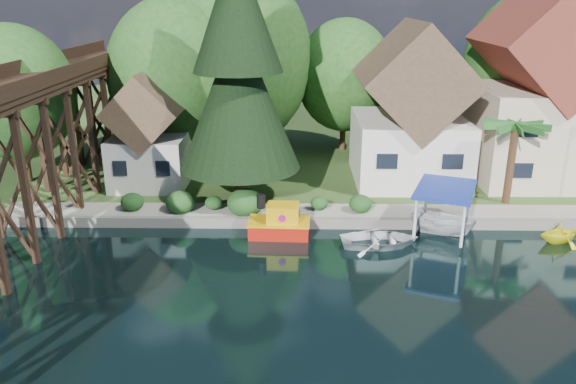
# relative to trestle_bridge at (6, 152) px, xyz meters

# --- Properties ---
(ground) EXTENTS (140.00, 140.00, 0.00)m
(ground) POSITION_rel_trestle_bridge_xyz_m (16.00, -5.17, -5.35)
(ground) COLOR black
(ground) RESTS_ON ground
(bank) EXTENTS (140.00, 52.00, 0.50)m
(bank) POSITION_rel_trestle_bridge_xyz_m (16.00, 28.83, -5.10)
(bank) COLOR #2D471C
(bank) RESTS_ON ground
(seawall) EXTENTS (60.00, 0.40, 0.62)m
(seawall) POSITION_rel_trestle_bridge_xyz_m (20.00, 2.83, -5.04)
(seawall) COLOR slate
(seawall) RESTS_ON ground
(promenade) EXTENTS (50.00, 2.60, 0.06)m
(promenade) POSITION_rel_trestle_bridge_xyz_m (22.00, 4.13, -4.82)
(promenade) COLOR gray
(promenade) RESTS_ON bank
(trestle_bridge) EXTENTS (4.12, 44.18, 9.30)m
(trestle_bridge) POSITION_rel_trestle_bridge_xyz_m (0.00, 0.00, 0.00)
(trestle_bridge) COLOR black
(trestle_bridge) RESTS_ON ground
(house_left) EXTENTS (7.64, 8.64, 11.02)m
(house_left) POSITION_rel_trestle_bridge_xyz_m (23.00, 10.83, -0.21)
(house_left) COLOR silver
(house_left) RESTS_ON bank
(house_center) EXTENTS (8.65, 9.18, 13.89)m
(house_center) POSITION_rel_trestle_bridge_xyz_m (32.00, 11.33, 1.07)
(house_center) COLOR beige
(house_center) RESTS_ON bank
(shed) EXTENTS (5.09, 5.40, 7.85)m
(shed) POSITION_rel_trestle_bridge_xyz_m (5.00, 9.33, -1.52)
(shed) COLOR silver
(shed) RESTS_ON bank
(bg_trees) EXTENTS (49.90, 13.30, 10.57)m
(bg_trees) POSITION_rel_trestle_bridge_xyz_m (17.00, 16.08, 1.94)
(bg_trees) COLOR #382314
(bg_trees) RESTS_ON bank
(shrubs) EXTENTS (15.76, 2.47, 1.70)m
(shrubs) POSITION_rel_trestle_bridge_xyz_m (11.40, 4.09, -4.12)
(shrubs) COLOR #193B15
(shrubs) RESTS_ON bank
(conifer) EXTENTS (7.47, 7.47, 18.39)m
(conifer) POSITION_rel_trestle_bridge_xyz_m (11.57, 6.11, 4.00)
(conifer) COLOR #382314
(conifer) RESTS_ON bank
(palm_tree) EXTENTS (5.03, 5.03, 5.55)m
(palm_tree) POSITION_rel_trestle_bridge_xyz_m (28.51, 6.00, -0.01)
(palm_tree) COLOR #382314
(palm_tree) RESTS_ON bank
(tugboat) EXTENTS (3.57, 2.06, 2.54)m
(tugboat) POSITION_rel_trestle_bridge_xyz_m (14.16, 1.67, -4.59)
(tugboat) COLOR #AF170B
(tugboat) RESTS_ON ground
(boat_white_a) EXTENTS (4.57, 3.44, 0.90)m
(boat_white_a) POSITION_rel_trestle_bridge_xyz_m (19.70, 0.40, -4.90)
(boat_white_a) COLOR white
(boat_white_a) RESTS_ON ground
(boat_canopy) EXTENTS (4.47, 5.27, 2.88)m
(boat_canopy) POSITION_rel_trestle_bridge_xyz_m (23.45, 1.92, -4.11)
(boat_canopy) COLOR silver
(boat_canopy) RESTS_ON ground
(boat_yellow) EXTENTS (3.06, 2.81, 1.35)m
(boat_yellow) POSITION_rel_trestle_bridge_xyz_m (29.81, 1.02, -4.68)
(boat_yellow) COLOR #FBF81B
(boat_yellow) RESTS_ON ground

